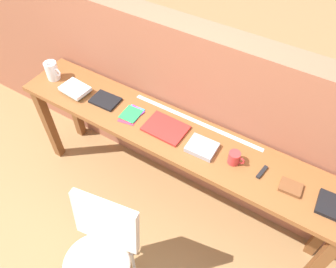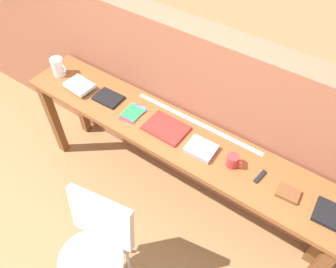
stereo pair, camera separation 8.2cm
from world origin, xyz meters
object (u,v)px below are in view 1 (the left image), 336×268
Objects in this scene: mug at (234,158)px; book_repair_rightmost at (334,207)px; magazine_cycling at (105,100)px; pamphlet_pile_colourful at (131,114)px; book_open_centre at (166,128)px; pitcher_white at (52,71)px; multitool_folded at (262,172)px; leather_journal_brown at (291,187)px; book_stack_leftmost at (75,90)px; chair_white_moulded at (100,250)px.

mug is 0.62m from book_repair_rightmost.
magazine_cycling is 1.04× the size of pamphlet_pile_colourful.
pitcher_white is at bearing -178.86° from book_open_centre.
multitool_folded is 0.19m from leather_journal_brown.
book_stack_leftmost is (0.26, -0.04, -0.05)m from pitcher_white.
book_stack_leftmost reaches higher than magazine_cycling.
magazine_cycling reaches higher than chair_white_moulded.
magazine_cycling is 1.89× the size of mug.
mug is at bearing -0.52° from book_open_centre.
chair_white_moulded is at bearing -69.35° from pamphlet_pile_colourful.
book_stack_leftmost is at bearing -176.97° from pamphlet_pile_colourful.
magazine_cycling is at bearing -179.09° from book_open_centre.
book_open_centre is 1.14m from book_repair_rightmost.
leather_journal_brown is (0.37, -0.00, -0.03)m from mug.
book_repair_rightmost is (2.20, -0.01, -0.06)m from pitcher_white.
magazine_cycling is 1.24m from multitool_folded.
book_repair_rightmost reaches higher than chair_white_moulded.
pitcher_white is 1.41× the size of leather_journal_brown.
multitool_folded is 0.44m from book_repair_rightmost.
chair_white_moulded is 4.85× the size of pitcher_white.
pamphlet_pile_colourful is at bearing 177.13° from book_repair_rightmost.
multitool_folded is 0.85× the size of leather_journal_brown.
chair_white_moulded is 1.43m from pitcher_white.
leather_journal_brown reaches higher than book_open_centre.
mug reaches higher than chair_white_moulded.
chair_white_moulded is 8.10× the size of mug.
multitool_folded is at bearing 170.60° from leather_journal_brown.
mug is (0.50, 0.82, 0.40)m from chair_white_moulded.
book_repair_rightmost is at bearing 36.15° from chair_white_moulded.
leather_journal_brown is (1.18, -0.00, 0.01)m from pamphlet_pile_colourful.
book_open_centre is at bearing 91.63° from chair_white_moulded.
pamphlet_pile_colourful is at bearing 179.92° from mug.
magazine_cycling is 1.89× the size of multitool_folded.
book_stack_leftmost is 1.12× the size of pamphlet_pile_colourful.
pitcher_white is 1.67× the size of multitool_folded.
book_stack_leftmost reaches higher than multitool_folded.
book_stack_leftmost is at bearing -178.88° from mug.
book_stack_leftmost is at bearing -173.10° from magazine_cycling.
pitcher_white is at bearing 179.30° from pamphlet_pile_colourful.
mug is 0.85× the size of leather_journal_brown.
mug is at bearing -174.60° from multitool_folded.
book_stack_leftmost is 0.26m from magazine_cycling.
leather_journal_brown is at bearing 43.17° from chair_white_moulded.
pitcher_white is 1.01× the size of book_repair_rightmost.
book_stack_leftmost is 1.22× the size of book_repair_rightmost.
book_repair_rightmost reaches higher than pamphlet_pile_colourful.
book_repair_rightmost reaches higher than multitool_folded.
pitcher_white is at bearing 176.87° from book_repair_rightmost.
pitcher_white is 2.20m from book_repair_rightmost.
book_repair_rightmost is (1.43, 0.00, 0.01)m from pamphlet_pile_colourful.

